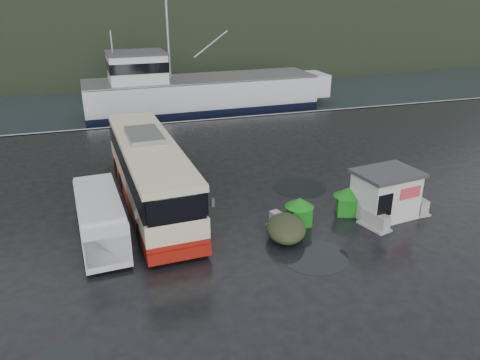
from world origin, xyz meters
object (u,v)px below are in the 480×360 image
object	(u,v)px
waste_bin_left	(299,224)
jersey_barrier_c	(374,227)
waste_bin_right	(346,213)
fishing_trawler	(202,98)
white_van	(103,242)
dome_tent	(286,238)
ticket_kiosk	(382,216)
jersey_barrier_a	(281,229)
coach_bus	(153,203)
jersey_barrier_b	(414,211)

from	to	relation	value
waste_bin_left	jersey_barrier_c	bearing A→B (deg)	-21.39
waste_bin_right	fishing_trawler	xyz separation A→B (m)	(-1.15, 29.24, 0.00)
white_van	dome_tent	world-z (taller)	white_van
white_van	waste_bin_left	world-z (taller)	white_van
ticket_kiosk	fishing_trawler	bearing A→B (deg)	87.19
jersey_barrier_c	dome_tent	bearing A→B (deg)	176.42
white_van	ticket_kiosk	distance (m)	14.08
dome_tent	jersey_barrier_c	bearing A→B (deg)	-3.58
ticket_kiosk	jersey_barrier_a	xyz separation A→B (m)	(-5.56, 0.21, 0.00)
dome_tent	fishing_trawler	distance (m)	30.83
coach_bus	waste_bin_left	size ratio (longest dim) A/B	9.13
white_van	jersey_barrier_a	xyz separation A→B (m)	(8.45, -1.19, 0.00)
white_van	jersey_barrier_c	world-z (taller)	white_van
dome_tent	jersey_barrier_c	world-z (taller)	dome_tent
white_van	waste_bin_left	xyz separation A→B (m)	(9.44, -1.01, 0.00)
coach_bus	white_van	bearing A→B (deg)	-129.95
waste_bin_right	jersey_barrier_c	size ratio (longest dim) A/B	0.90
dome_tent	ticket_kiosk	size ratio (longest dim) A/B	0.83
coach_bus	jersey_barrier_c	world-z (taller)	coach_bus
ticket_kiosk	jersey_barrier_a	distance (m)	5.57
coach_bus	jersey_barrier_a	bearing A→B (deg)	-43.69
coach_bus	jersey_barrier_b	distance (m)	14.14
coach_bus	waste_bin_right	xyz separation A→B (m)	(9.58, -4.29, 0.00)
ticket_kiosk	fishing_trawler	size ratio (longest dim) A/B	0.11
jersey_barrier_b	jersey_barrier_c	size ratio (longest dim) A/B	1.02
waste_bin_left	waste_bin_right	world-z (taller)	waste_bin_right
ticket_kiosk	fishing_trawler	distance (m)	30.16
ticket_kiosk	jersey_barrier_a	world-z (taller)	ticket_kiosk
coach_bus	ticket_kiosk	xyz separation A→B (m)	(11.27, -5.08, 0.00)
jersey_barrier_c	white_van	bearing A→B (deg)	169.62
white_van	jersey_barrier_b	bearing A→B (deg)	-9.14
white_van	fishing_trawler	world-z (taller)	fishing_trawler
dome_tent	fishing_trawler	size ratio (longest dim) A/B	0.09
coach_bus	dome_tent	distance (m)	8.01
waste_bin_left	waste_bin_right	bearing A→B (deg)	7.68
jersey_barrier_b	fishing_trawler	distance (m)	30.39
waste_bin_left	dome_tent	xyz separation A→B (m)	(-1.13, -1.07, 0.00)
coach_bus	waste_bin_right	bearing A→B (deg)	-27.39
white_van	fishing_trawler	bearing A→B (deg)	64.54
ticket_kiosk	white_van	bearing A→B (deg)	166.07
white_van	ticket_kiosk	world-z (taller)	ticket_kiosk
waste_bin_left	fishing_trawler	distance (m)	29.68
waste_bin_right	jersey_barrier_b	distance (m)	3.71
jersey_barrier_b	waste_bin_left	bearing A→B (deg)	176.58
white_van	waste_bin_left	bearing A→B (deg)	-10.22
coach_bus	white_van	xyz separation A→B (m)	(-2.74, -3.67, 0.00)
coach_bus	jersey_barrier_b	bearing A→B (deg)	-24.25
waste_bin_right	dome_tent	xyz separation A→B (m)	(-4.00, -1.46, 0.00)
ticket_kiosk	fishing_trawler	world-z (taller)	fishing_trawler
coach_bus	jersey_barrier_c	xyz separation A→B (m)	(10.17, -6.04, 0.00)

